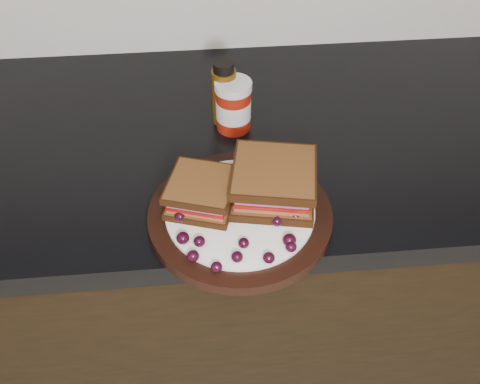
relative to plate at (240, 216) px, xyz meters
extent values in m
cube|color=black|center=(-0.25, 0.22, -0.48)|extent=(3.96, 0.58, 0.86)
cube|color=black|center=(-0.25, 0.22, -0.03)|extent=(3.98, 0.60, 0.04)
cylinder|color=black|center=(0.00, 0.00, 0.00)|extent=(0.28, 0.28, 0.02)
ellipsoid|color=black|center=(-0.09, -0.06, 0.02)|extent=(0.02, 0.02, 0.02)
ellipsoid|color=black|center=(-0.06, -0.06, 0.02)|extent=(0.02, 0.02, 0.02)
ellipsoid|color=black|center=(-0.07, -0.09, 0.02)|extent=(0.02, 0.02, 0.02)
ellipsoid|color=black|center=(-0.04, -0.11, 0.02)|extent=(0.02, 0.02, 0.01)
ellipsoid|color=black|center=(-0.01, -0.10, 0.02)|extent=(0.02, 0.02, 0.02)
ellipsoid|color=black|center=(0.00, -0.07, 0.02)|extent=(0.02, 0.02, 0.01)
ellipsoid|color=black|center=(0.03, -0.10, 0.02)|extent=(0.02, 0.02, 0.02)
ellipsoid|color=black|center=(0.06, -0.09, 0.02)|extent=(0.02, 0.02, 0.02)
ellipsoid|color=black|center=(0.06, -0.07, 0.02)|extent=(0.02, 0.02, 0.02)
ellipsoid|color=black|center=(0.05, -0.04, 0.02)|extent=(0.02, 0.02, 0.02)
ellipsoid|color=black|center=(0.08, -0.03, 0.02)|extent=(0.02, 0.02, 0.02)
ellipsoid|color=black|center=(0.06, -0.01, 0.02)|extent=(0.02, 0.02, 0.02)
ellipsoid|color=black|center=(0.09, 0.01, 0.02)|extent=(0.02, 0.02, 0.02)
ellipsoid|color=black|center=(0.08, 0.06, 0.02)|extent=(0.02, 0.02, 0.02)
ellipsoid|color=black|center=(-0.04, 0.05, 0.02)|extent=(0.02, 0.02, 0.02)
ellipsoid|color=black|center=(-0.04, 0.04, 0.02)|extent=(0.02, 0.02, 0.02)
ellipsoid|color=black|center=(-0.08, 0.02, 0.02)|extent=(0.02, 0.02, 0.02)
ellipsoid|color=black|center=(-0.08, 0.01, 0.03)|extent=(0.02, 0.02, 0.02)
ellipsoid|color=black|center=(-0.09, -0.01, 0.02)|extent=(0.02, 0.02, 0.02)
ellipsoid|color=black|center=(-0.05, 0.06, 0.02)|extent=(0.02, 0.02, 0.02)
ellipsoid|color=black|center=(-0.06, 0.01, 0.02)|extent=(0.02, 0.02, 0.01)
ellipsoid|color=black|center=(-0.06, 0.01, 0.02)|extent=(0.02, 0.02, 0.01)
cylinder|color=maroon|center=(0.01, 0.23, 0.04)|extent=(0.08, 0.08, 0.10)
cylinder|color=#472A07|center=(-0.01, 0.25, 0.05)|extent=(0.05, 0.05, 0.12)
camera|label=1|loc=(-0.05, -0.55, 0.60)|focal=40.00mm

